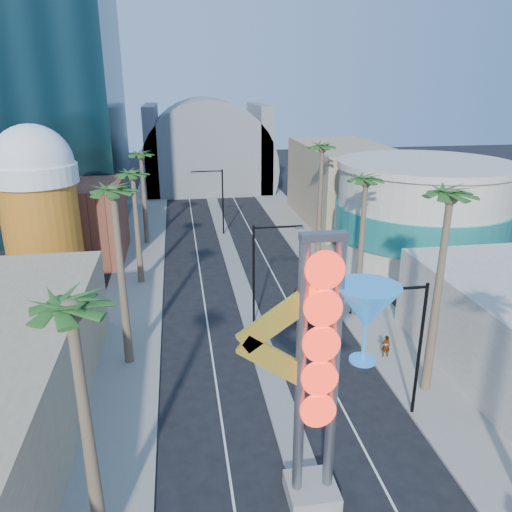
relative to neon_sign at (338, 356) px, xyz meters
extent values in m
cube|color=gray|center=(-10.32, 32.04, -7.23)|extent=(5.00, 100.00, 0.15)
cube|color=gray|center=(8.68, 32.04, -7.23)|extent=(5.00, 100.00, 0.15)
cube|color=gray|center=(-0.82, 35.04, -7.23)|extent=(1.60, 84.00, 0.15)
cube|color=black|center=(-22.82, 49.04, 17.69)|extent=(20.00, 20.00, 50.00)
cube|color=brown|center=(-16.82, 35.04, -3.31)|extent=(10.00, 10.00, 8.00)
cube|color=tan|center=(15.18, 45.04, -2.31)|extent=(10.00, 20.00, 10.00)
cylinder|color=#CE5E1B|center=(-17.82, 27.04, -2.31)|extent=(6.40, 6.40, 10.00)
cylinder|color=white|center=(-17.82, 27.04, 3.09)|extent=(7.00, 7.00, 1.60)
sphere|color=white|center=(-17.82, 27.04, 3.89)|extent=(6.60, 6.60, 6.60)
cylinder|color=#B7AE9B|center=(17.18, 27.04, -2.31)|extent=(16.00, 16.00, 10.00)
cylinder|color=teal|center=(17.18, 27.04, -2.31)|extent=(16.60, 16.60, 3.00)
cylinder|color=#B7AE9B|center=(17.18, 27.04, 2.99)|extent=(16.60, 16.60, 0.60)
cylinder|color=slate|center=(-0.82, 69.04, -3.31)|extent=(22.00, 16.00, 22.00)
cube|color=slate|center=(-9.82, 69.04, -0.31)|extent=(2.00, 16.00, 14.00)
cube|color=slate|center=(8.18, 69.04, -0.31)|extent=(2.00, 16.00, 14.00)
cube|color=gray|center=(-0.82, 0.04, -6.91)|extent=(2.20, 2.20, 0.80)
cylinder|color=slate|center=(-1.52, 0.04, -0.81)|extent=(0.44, 0.44, 12.00)
cylinder|color=slate|center=(-0.12, 0.04, -0.81)|extent=(0.44, 0.44, 12.00)
cube|color=slate|center=(-0.82, 0.04, 5.09)|extent=(1.80, 0.50, 0.30)
cylinder|color=#FC2916|center=(-0.82, -0.31, 3.89)|extent=(1.50, 0.25, 1.50)
cylinder|color=#FC2916|center=(-0.82, -0.31, 2.34)|extent=(1.50, 0.25, 1.50)
cylinder|color=#FC2916|center=(-0.82, -0.31, 0.79)|extent=(1.50, 0.25, 1.50)
cylinder|color=#FC2916|center=(-0.82, -0.31, -0.76)|extent=(1.50, 0.25, 1.50)
cylinder|color=#FC2916|center=(-0.82, -0.31, -2.31)|extent=(1.50, 0.25, 1.50)
cube|color=yellow|center=(-2.42, 0.04, 1.89)|extent=(3.47, 0.25, 2.80)
cube|color=yellow|center=(-2.42, 0.04, -0.11)|extent=(3.47, 0.25, 2.80)
cone|color=blue|center=(1.08, 0.04, 2.09)|extent=(2.60, 2.60, 1.80)
cylinder|color=blue|center=(1.08, 0.04, 0.49)|extent=(0.16, 0.16, 1.60)
cylinder|color=blue|center=(1.08, 0.04, -0.31)|extent=(1.10, 1.10, 0.12)
cylinder|color=black|center=(-0.82, 17.04, -3.31)|extent=(0.18, 0.18, 8.00)
cube|color=black|center=(0.98, 17.04, 0.49)|extent=(3.60, 0.12, 0.12)
cube|color=slate|center=(2.58, 17.04, 0.39)|extent=(0.60, 0.25, 0.18)
cylinder|color=black|center=(-0.82, 41.04, -3.31)|extent=(0.18, 0.18, 8.00)
cube|color=black|center=(-2.62, 41.04, 0.49)|extent=(3.60, 0.12, 0.12)
cube|color=slate|center=(-4.22, 41.04, 0.39)|extent=(0.60, 0.25, 0.18)
cylinder|color=black|center=(6.38, 5.04, -3.31)|extent=(0.18, 0.18, 8.00)
cube|color=black|center=(4.76, 5.04, 0.49)|extent=(3.24, 0.12, 0.12)
cube|color=slate|center=(3.32, 5.04, 0.39)|extent=(0.60, 0.25, 0.18)
cylinder|color=brown|center=(-9.82, -0.96, -2.06)|extent=(0.40, 0.40, 10.50)
sphere|color=#22511B|center=(-9.82, -0.96, 3.19)|extent=(2.40, 2.40, 2.40)
cylinder|color=brown|center=(-9.82, 13.04, -1.56)|extent=(0.40, 0.40, 11.50)
sphere|color=#22511B|center=(-9.82, 13.04, 4.19)|extent=(2.40, 2.40, 2.40)
cylinder|color=brown|center=(-9.82, 27.04, -2.31)|extent=(0.40, 0.40, 10.00)
sphere|color=#22511B|center=(-9.82, 27.04, 2.69)|extent=(2.40, 2.40, 2.40)
cylinder|color=brown|center=(-9.82, 39.04, -2.31)|extent=(0.40, 0.40, 10.00)
sphere|color=#22511B|center=(-9.82, 39.04, 2.69)|extent=(2.40, 2.40, 2.40)
cylinder|color=brown|center=(8.18, 7.04, -1.31)|extent=(0.40, 0.40, 12.00)
sphere|color=#22511B|center=(8.18, 7.04, 4.69)|extent=(2.40, 2.40, 2.40)
cylinder|color=brown|center=(8.18, 19.04, -2.06)|extent=(0.40, 0.40, 10.50)
sphere|color=#22511B|center=(8.18, 19.04, 3.19)|extent=(2.40, 2.40, 2.40)
cylinder|color=brown|center=(8.18, 31.04, -1.56)|extent=(0.40, 0.40, 11.50)
sphere|color=#22511B|center=(8.18, 31.04, 4.19)|extent=(2.40, 2.40, 2.40)
imported|color=#AB1D0D|center=(4.33, 18.63, -6.53)|extent=(3.12, 5.84, 1.56)
imported|color=gray|center=(7.24, 10.94, -6.37)|extent=(0.63, 0.47, 1.57)
imported|color=gray|center=(7.25, 17.64, -6.30)|extent=(1.00, 0.89, 1.70)
camera|label=1|loc=(-6.04, -16.90, 10.55)|focal=35.00mm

